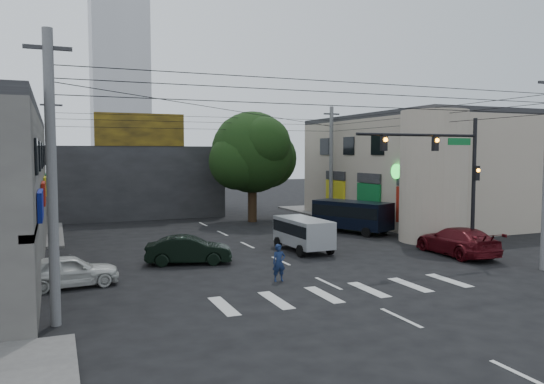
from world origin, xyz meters
TOP-DOWN VIEW (x-y plane):
  - ground at (0.00, 0.00)m, footprint 160.00×160.00m
  - sidewalk_far_right at (18.00, 18.00)m, footprint 16.00×16.00m
  - building_right at (18.00, 13.00)m, footprint 14.00×18.00m
  - corner_column at (11.00, 4.00)m, footprint 4.00×4.00m
  - building_far at (-4.00, 26.00)m, footprint 14.00×10.00m
  - billboard at (-4.00, 21.10)m, footprint 7.00×0.30m
  - tower_distant at (0.00, 70.00)m, footprint 9.00×9.00m
  - street_tree at (4.00, 17.00)m, footprint 6.40×6.40m
  - traffic_gantry at (7.82, -1.00)m, footprint 7.10×0.35m
  - utility_pole_near_left at (-10.50, -4.50)m, footprint 0.32×0.32m
  - utility_pole_far_left at (-10.50, 16.00)m, footprint 0.32×0.32m
  - utility_pole_far_right at (10.50, 16.00)m, footprint 0.32×0.32m
  - dark_sedan at (-4.43, 3.11)m, footprint 3.51×4.87m
  - white_compact at (-10.00, 0.47)m, footprint 2.30×4.21m
  - maroon_sedan at (9.24, -0.16)m, footprint 2.72×5.47m
  - silver_minivan at (2.21, 4.01)m, footprint 4.31×1.98m
  - navy_van at (8.28, 8.93)m, footprint 6.91×6.08m
  - traffic_officer at (-1.73, -1.83)m, footprint 0.63×0.46m

SIDE VIEW (x-z plane):
  - ground at x=0.00m, z-range 0.00..0.00m
  - sidewalk_far_right at x=18.00m, z-range 0.00..0.15m
  - white_compact at x=-10.00m, z-range 0.00..1.33m
  - dark_sedan at x=-4.43m, z-range 0.00..1.37m
  - maroon_sedan at x=9.24m, z-range 0.00..1.52m
  - traffic_officer at x=-1.73m, z-range 0.00..1.58m
  - silver_minivan at x=2.21m, z-range 0.00..1.81m
  - navy_van at x=8.28m, z-range 0.00..2.15m
  - building_far at x=-4.00m, z-range 0.00..6.00m
  - building_right at x=18.00m, z-range 0.00..8.00m
  - corner_column at x=11.00m, z-range 0.00..8.00m
  - utility_pole_near_left at x=-10.50m, z-range 0.00..9.20m
  - utility_pole_far_left at x=-10.50m, z-range 0.00..9.20m
  - utility_pole_far_right at x=10.50m, z-range 0.00..9.20m
  - traffic_gantry at x=7.82m, z-range 1.23..8.43m
  - street_tree at x=4.00m, z-range 1.12..9.82m
  - billboard at x=-4.00m, z-range 6.00..8.60m
  - tower_distant at x=0.00m, z-range 0.00..44.00m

